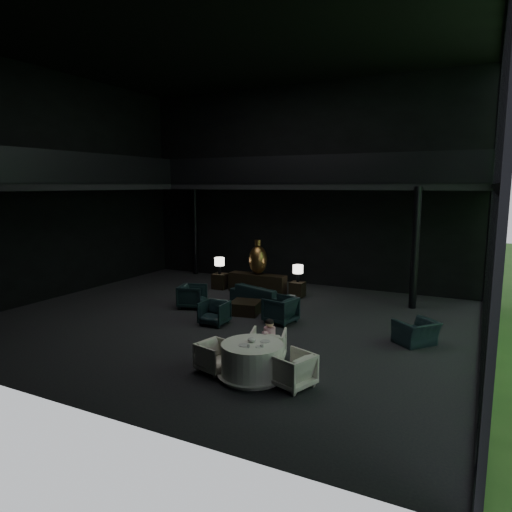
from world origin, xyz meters
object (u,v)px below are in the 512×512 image
at_px(dining_table, 252,363).
at_px(dining_chair_north, 268,343).
at_px(table_lamp_right, 298,270).
at_px(lounge_armchair_east, 281,307).
at_px(lounge_armchair_west, 192,294).
at_px(child, 270,331).
at_px(table_lamp_left, 219,262).
at_px(side_table_right, 297,289).
at_px(bronze_urn, 258,259).
at_px(window_armchair, 416,330).
at_px(console, 257,283).
at_px(dining_chair_east, 292,368).
at_px(sofa, 262,291).
at_px(dining_chair_west, 216,356).
at_px(coffee_table, 246,307).
at_px(side_table_left, 221,281).
at_px(lounge_armchair_south, 214,312).

distance_m(dining_table, dining_chair_north, 1.01).
bearing_deg(table_lamp_right, lounge_armchair_east, -77.23).
relative_size(lounge_armchair_west, child, 1.61).
distance_m(table_lamp_left, child, 7.71).
relative_size(table_lamp_right, dining_table, 0.42).
xyz_separation_m(side_table_right, table_lamp_right, (0.00, 0.03, 0.72)).
bearing_deg(table_lamp_right, bronze_urn, -178.06).
xyz_separation_m(window_armchair, dining_table, (-2.81, -3.71, -0.05)).
bearing_deg(console, dining_chair_east, -58.45).
bearing_deg(dining_table, side_table_right, 104.11).
distance_m(sofa, dining_chair_north, 4.99).
height_order(sofa, dining_table, sofa).
bearing_deg(dining_chair_north, window_armchair, -154.21).
distance_m(side_table_right, dining_chair_west, 7.16).
distance_m(table_lamp_left, dining_chair_west, 8.07).
xyz_separation_m(lounge_armchair_east, dining_chair_west, (0.16, -3.90, -0.14)).
bearing_deg(dining_chair_west, window_armchair, -30.61).
xyz_separation_m(lounge_armchair_west, coffee_table, (1.93, 0.16, -0.26)).
xyz_separation_m(console, lounge_armchair_west, (-0.98, -2.89, 0.10)).
bearing_deg(lounge_armchair_west, child, -142.01).
bearing_deg(dining_chair_north, dining_chair_west, 36.27).
height_order(coffee_table, dining_chair_north, dining_chair_north).
bearing_deg(coffee_table, dining_chair_north, -54.41).
bearing_deg(dining_chair_east, side_table_right, -138.95).
distance_m(side_table_left, dining_chair_north, 7.68).
relative_size(side_table_right, dining_chair_west, 0.82).
bearing_deg(window_armchair, dining_table, 2.78).
bearing_deg(dining_chair_north, console, -78.43).
height_order(sofa, lounge_armchair_east, sofa).
bearing_deg(sofa, table_lamp_left, -10.94).
bearing_deg(table_lamp_right, coffee_table, -102.87).
distance_m(lounge_armchair_south, dining_chair_east, 4.61).
xyz_separation_m(side_table_left, lounge_armchair_west, (0.62, -2.85, 0.16)).
xyz_separation_m(console, dining_chair_east, (4.30, -7.00, 0.03)).
bearing_deg(dining_table, dining_chair_west, -176.82).
bearing_deg(window_armchair, coffee_table, -55.91).
xyz_separation_m(coffee_table, dining_chair_east, (3.35, -4.26, 0.19)).
distance_m(side_table_right, dining_table, 7.27).
height_order(sofa, coffee_table, sofa).
relative_size(table_lamp_left, window_armchair, 0.75).
bearing_deg(dining_chair_north, table_lamp_left, -67.41).
distance_m(bronze_urn, dining_chair_east, 8.30).
height_order(lounge_armchair_west, lounge_armchair_south, lounge_armchair_west).
bearing_deg(side_table_left, dining_table, -54.34).
distance_m(sofa, dining_chair_west, 5.69).
distance_m(console, side_table_left, 1.60).
bearing_deg(bronze_urn, window_armchair, -28.25).
bearing_deg(lounge_armchair_west, dining_chair_east, -143.88).
height_order(table_lamp_left, sofa, table_lamp_left).
bearing_deg(side_table_right, coffee_table, -103.00).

